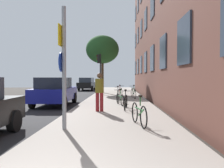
{
  "coord_description": "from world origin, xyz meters",
  "views": [
    {
      "loc": [
        1.24,
        -2.22,
        1.62
      ],
      "look_at": [
        0.84,
        13.18,
        1.2
      ],
      "focal_mm": 37.22,
      "sensor_mm": 36.0,
      "label": 1
    }
  ],
  "objects_px": {
    "traffic_light": "(99,67)",
    "bicycle_1": "(126,101)",
    "bicycle_2": "(120,99)",
    "car_1": "(55,91)",
    "pedestrian_0": "(99,89)",
    "car_2": "(87,84)",
    "bicycle_5": "(120,92)",
    "bicycle_3": "(118,95)",
    "bicycle_0": "(139,113)",
    "sign_post": "(63,63)",
    "tree_near": "(102,50)",
    "bicycle_4": "(133,93)"
  },
  "relations": [
    {
      "from": "bicycle_2",
      "to": "bicycle_3",
      "type": "height_order",
      "value": "bicycle_3"
    },
    {
      "from": "bicycle_3",
      "to": "bicycle_5",
      "type": "bearing_deg",
      "value": 87.24
    },
    {
      "from": "tree_near",
      "to": "bicycle_5",
      "type": "xyz_separation_m",
      "value": [
        1.73,
        -4.61,
        -3.94
      ]
    },
    {
      "from": "bicycle_1",
      "to": "bicycle_3",
      "type": "relative_size",
      "value": 0.96
    },
    {
      "from": "bicycle_2",
      "to": "bicycle_3",
      "type": "bearing_deg",
      "value": 93.69
    },
    {
      "from": "pedestrian_0",
      "to": "car_2",
      "type": "xyz_separation_m",
      "value": [
        -3.17,
        19.48,
        -0.25
      ]
    },
    {
      "from": "bicycle_3",
      "to": "bicycle_4",
      "type": "bearing_deg",
      "value": 64.06
    },
    {
      "from": "traffic_light",
      "to": "bicycle_5",
      "type": "relative_size",
      "value": 2.25
    },
    {
      "from": "tree_near",
      "to": "bicycle_2",
      "type": "distance_m",
      "value": 11.32
    },
    {
      "from": "bicycle_4",
      "to": "car_2",
      "type": "bearing_deg",
      "value": 111.84
    },
    {
      "from": "traffic_light",
      "to": "bicycle_3",
      "type": "bearing_deg",
      "value": -75.3
    },
    {
      "from": "bicycle_2",
      "to": "car_1",
      "type": "relative_size",
      "value": 0.37
    },
    {
      "from": "car_1",
      "to": "bicycle_5",
      "type": "bearing_deg",
      "value": 53.87
    },
    {
      "from": "bicycle_1",
      "to": "pedestrian_0",
      "type": "distance_m",
      "value": 1.52
    },
    {
      "from": "sign_post",
      "to": "bicycle_2",
      "type": "height_order",
      "value": "sign_post"
    },
    {
      "from": "sign_post",
      "to": "bicycle_5",
      "type": "xyz_separation_m",
      "value": [
        1.76,
        11.9,
        -1.57
      ]
    },
    {
      "from": "bicycle_0",
      "to": "tree_near",
      "type": "bearing_deg",
      "value": 97.9
    },
    {
      "from": "tree_near",
      "to": "car_2",
      "type": "height_order",
      "value": "tree_near"
    },
    {
      "from": "traffic_light",
      "to": "bicycle_0",
      "type": "bearing_deg",
      "value": -80.31
    },
    {
      "from": "sign_post",
      "to": "bicycle_4",
      "type": "relative_size",
      "value": 2.05
    },
    {
      "from": "pedestrian_0",
      "to": "car_2",
      "type": "distance_m",
      "value": 19.74
    },
    {
      "from": "sign_post",
      "to": "pedestrian_0",
      "type": "bearing_deg",
      "value": 78.06
    },
    {
      "from": "tree_near",
      "to": "pedestrian_0",
      "type": "bearing_deg",
      "value": -86.75
    },
    {
      "from": "bicycle_0",
      "to": "car_1",
      "type": "xyz_separation_m",
      "value": [
        -4.31,
        6.08,
        0.35
      ]
    },
    {
      "from": "bicycle_1",
      "to": "bicycle_3",
      "type": "distance_m",
      "value": 3.64
    },
    {
      "from": "bicycle_4",
      "to": "tree_near",
      "type": "bearing_deg",
      "value": 113.38
    },
    {
      "from": "traffic_light",
      "to": "bicycle_1",
      "type": "height_order",
      "value": "traffic_light"
    },
    {
      "from": "bicycle_0",
      "to": "bicycle_5",
      "type": "xyz_separation_m",
      "value": [
        -0.48,
        11.32,
        -0.01
      ]
    },
    {
      "from": "tree_near",
      "to": "bicycle_1",
      "type": "distance_m",
      "value": 12.94
    },
    {
      "from": "traffic_light",
      "to": "car_1",
      "type": "xyz_separation_m",
      "value": [
        -1.95,
        -7.74,
        -1.79
      ]
    },
    {
      "from": "bicycle_3",
      "to": "pedestrian_0",
      "type": "height_order",
      "value": "pedestrian_0"
    },
    {
      "from": "pedestrian_0",
      "to": "car_1",
      "type": "distance_m",
      "value": 4.17
    },
    {
      "from": "bicycle_1",
      "to": "car_2",
      "type": "relative_size",
      "value": 0.37
    },
    {
      "from": "bicycle_2",
      "to": "bicycle_1",
      "type": "bearing_deg",
      "value": -81.38
    },
    {
      "from": "bicycle_0",
      "to": "car_2",
      "type": "distance_m",
      "value": 22.99
    },
    {
      "from": "sign_post",
      "to": "car_1",
      "type": "distance_m",
      "value": 7.07
    },
    {
      "from": "bicycle_3",
      "to": "pedestrian_0",
      "type": "distance_m",
      "value": 4.47
    },
    {
      "from": "tree_near",
      "to": "bicycle_0",
      "type": "bearing_deg",
      "value": -82.1
    },
    {
      "from": "car_1",
      "to": "sign_post",
      "type": "bearing_deg",
      "value": -72.71
    },
    {
      "from": "traffic_light",
      "to": "tree_near",
      "type": "height_order",
      "value": "tree_near"
    },
    {
      "from": "bicycle_4",
      "to": "bicycle_0",
      "type": "bearing_deg",
      "value": -92.78
    },
    {
      "from": "bicycle_4",
      "to": "pedestrian_0",
      "type": "xyz_separation_m",
      "value": [
        -1.95,
        -6.7,
        0.59
      ]
    },
    {
      "from": "bicycle_1",
      "to": "car_1",
      "type": "xyz_separation_m",
      "value": [
        -4.02,
        2.32,
        0.35
      ]
    },
    {
      "from": "traffic_light",
      "to": "pedestrian_0",
      "type": "height_order",
      "value": "traffic_light"
    },
    {
      "from": "bicycle_0",
      "to": "pedestrian_0",
      "type": "distance_m",
      "value": 3.42
    },
    {
      "from": "bicycle_2",
      "to": "car_2",
      "type": "relative_size",
      "value": 0.35
    },
    {
      "from": "traffic_light",
      "to": "bicycle_5",
      "type": "xyz_separation_m",
      "value": [
        1.88,
        -2.49,
        -2.15
      ]
    },
    {
      "from": "tree_near",
      "to": "bicycle_4",
      "type": "bearing_deg",
      "value": -66.62
    },
    {
      "from": "tree_near",
      "to": "pedestrian_0",
      "type": "distance_m",
      "value": 13.35
    },
    {
      "from": "bicycle_1",
      "to": "car_2",
      "type": "height_order",
      "value": "car_2"
    }
  ]
}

